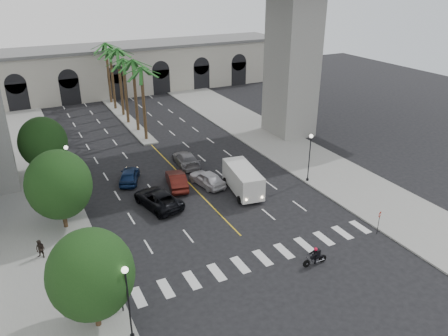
# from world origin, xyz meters

# --- Properties ---
(ground) EXTENTS (140.00, 140.00, 0.00)m
(ground) POSITION_xyz_m (0.00, 0.00, 0.00)
(ground) COLOR black
(ground) RESTS_ON ground
(sidewalk_left) EXTENTS (8.00, 100.00, 0.15)m
(sidewalk_left) POSITION_xyz_m (-15.00, 15.00, 0.07)
(sidewalk_left) COLOR gray
(sidewalk_left) RESTS_ON ground
(sidewalk_right) EXTENTS (8.00, 100.00, 0.15)m
(sidewalk_right) POSITION_xyz_m (15.00, 15.00, 0.07)
(sidewalk_right) COLOR gray
(sidewalk_right) RESTS_ON ground
(median) EXTENTS (2.00, 24.00, 0.20)m
(median) POSITION_xyz_m (0.00, 38.00, 0.10)
(median) COLOR gray
(median) RESTS_ON ground
(pier_building) EXTENTS (71.00, 10.50, 8.50)m
(pier_building) POSITION_xyz_m (0.00, 55.00, 4.27)
(pier_building) COLOR beige
(pier_building) RESTS_ON ground
(palm_a) EXTENTS (3.20, 3.20, 10.30)m
(palm_a) POSITION_xyz_m (0.00, 28.00, 9.10)
(palm_a) COLOR #47331E
(palm_a) RESTS_ON ground
(palm_b) EXTENTS (3.20, 3.20, 10.60)m
(palm_b) POSITION_xyz_m (0.10, 32.00, 9.37)
(palm_b) COLOR #47331E
(palm_b) RESTS_ON ground
(palm_c) EXTENTS (3.20, 3.20, 10.10)m
(palm_c) POSITION_xyz_m (-0.20, 36.00, 8.91)
(palm_c) COLOR #47331E
(palm_c) RESTS_ON ground
(palm_d) EXTENTS (3.20, 3.20, 10.90)m
(palm_d) POSITION_xyz_m (0.15, 40.00, 9.65)
(palm_d) COLOR #47331E
(palm_d) RESTS_ON ground
(palm_e) EXTENTS (3.20, 3.20, 10.40)m
(palm_e) POSITION_xyz_m (-0.10, 44.00, 9.19)
(palm_e) COLOR #47331E
(palm_e) RESTS_ON ground
(palm_f) EXTENTS (3.20, 3.20, 10.70)m
(palm_f) POSITION_xyz_m (0.20, 48.00, 9.46)
(palm_f) COLOR #47331E
(palm_f) RESTS_ON ground
(street_tree_near) EXTENTS (5.20, 5.20, 6.89)m
(street_tree_near) POSITION_xyz_m (-13.00, -3.00, 4.02)
(street_tree_near) COLOR #382616
(street_tree_near) RESTS_ON ground
(street_tree_mid) EXTENTS (5.44, 5.44, 7.21)m
(street_tree_mid) POSITION_xyz_m (-13.00, 10.00, 4.21)
(street_tree_mid) COLOR #382616
(street_tree_mid) RESTS_ON ground
(street_tree_far) EXTENTS (5.04, 5.04, 6.68)m
(street_tree_far) POSITION_xyz_m (-13.00, 22.00, 3.90)
(street_tree_far) COLOR #382616
(street_tree_far) RESTS_ON ground
(lamp_post_left_near) EXTENTS (0.40, 0.40, 5.35)m
(lamp_post_left_near) POSITION_xyz_m (-11.40, -5.00, 3.22)
(lamp_post_left_near) COLOR black
(lamp_post_left_near) RESTS_ON ground
(lamp_post_left_far) EXTENTS (0.40, 0.40, 5.35)m
(lamp_post_left_far) POSITION_xyz_m (-11.40, 16.00, 3.22)
(lamp_post_left_far) COLOR black
(lamp_post_left_far) RESTS_ON ground
(lamp_post_right) EXTENTS (0.40, 0.40, 5.35)m
(lamp_post_right) POSITION_xyz_m (11.40, 8.00, 3.22)
(lamp_post_right) COLOR black
(lamp_post_right) RESTS_ON ground
(traffic_signal_near) EXTENTS (0.25, 0.18, 3.65)m
(traffic_signal_near) POSITION_xyz_m (-11.30, -2.50, 2.51)
(traffic_signal_near) COLOR black
(traffic_signal_near) RESTS_ON ground
(traffic_signal_far) EXTENTS (0.25, 0.18, 3.65)m
(traffic_signal_far) POSITION_xyz_m (-11.30, 1.50, 2.51)
(traffic_signal_far) COLOR black
(traffic_signal_far) RESTS_ON ground
(motorcycle_rider) EXTENTS (2.11, 0.57, 1.52)m
(motorcycle_rider) POSITION_xyz_m (3.15, -4.00, 0.69)
(motorcycle_rider) COLOR black
(motorcycle_rider) RESTS_ON ground
(car_a) EXTENTS (2.75, 4.98, 1.61)m
(car_a) POSITION_xyz_m (1.50, 12.02, 0.80)
(car_a) COLOR silver
(car_a) RESTS_ON ground
(car_b) EXTENTS (2.71, 5.23, 1.64)m
(car_b) POSITION_xyz_m (-1.50, 13.04, 0.82)
(car_b) COLOR #46120E
(car_b) RESTS_ON ground
(car_c) EXTENTS (3.92, 6.26, 1.61)m
(car_c) POSITION_xyz_m (-4.54, 10.07, 0.81)
(car_c) COLOR black
(car_c) RESTS_ON ground
(car_d) EXTENTS (2.67, 5.58, 1.57)m
(car_d) POSITION_xyz_m (1.50, 17.82, 0.78)
(car_d) COLOR slate
(car_d) RESTS_ON ground
(car_e) EXTENTS (3.43, 4.93, 1.56)m
(car_e) POSITION_xyz_m (-5.50, 16.51, 0.78)
(car_e) COLOR #0F224A
(car_e) RESTS_ON ground
(cargo_van) EXTENTS (3.25, 6.47, 2.64)m
(cargo_van) POSITION_xyz_m (4.04, 8.94, 1.47)
(cargo_van) COLOR silver
(cargo_van) RESTS_ON ground
(pedestrian_a) EXTENTS (0.83, 0.76, 1.90)m
(pedestrian_a) POSITION_xyz_m (-12.22, 2.28, 1.10)
(pedestrian_a) COLOR black
(pedestrian_a) RESTS_ON sidewalk_left
(pedestrian_b) EXTENTS (0.95, 0.92, 1.55)m
(pedestrian_b) POSITION_xyz_m (-15.38, 6.12, 0.92)
(pedestrian_b) COLOR black
(pedestrian_b) RESTS_ON sidewalk_left
(do_not_enter_sign) EXTENTS (0.50, 0.23, 2.16)m
(do_not_enter_sign) POSITION_xyz_m (10.50, -2.97, 1.57)
(do_not_enter_sign) COLOR black
(do_not_enter_sign) RESTS_ON ground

